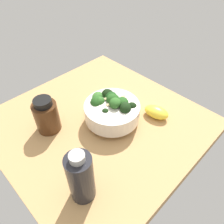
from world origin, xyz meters
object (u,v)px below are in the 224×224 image
Objects in this scene: lemon_wedge at (156,112)px; bottle_tall at (81,177)px; bottle_short at (46,116)px; bowl_of_broccoli at (112,109)px.

bottle_tall reaches higher than lemon_wedge.
bottle_tall is (-3.77, 34.36, 5.51)cm from lemon_wedge.
bowl_of_broccoli is at bearing -124.86° from bottle_short.
lemon_wedge is at bearing -83.73° from bottle_tall.
bowl_of_broccoli is 1.57× the size of bottle_short.
bowl_of_broccoli is 19.99cm from bottle_short.
bottle_tall is at bearing 96.27° from lemon_wedge.
lemon_wedge is at bearing -126.14° from bottle_short.
bowl_of_broccoli is 2.22× the size of lemon_wedge.
lemon_wedge is (-9.18, -11.81, -2.96)cm from bowl_of_broccoli.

